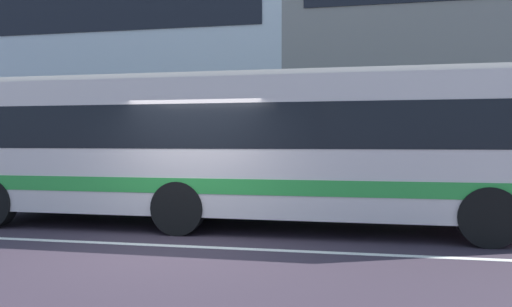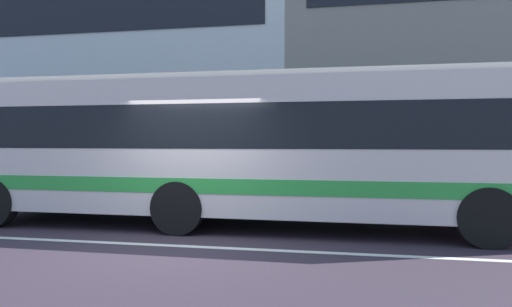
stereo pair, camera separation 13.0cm
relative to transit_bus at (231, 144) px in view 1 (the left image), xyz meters
name	(u,v)px [view 1 (the left image)]	position (x,y,z in m)	size (l,w,h in m)	color
ground_plane	(178,246)	(-0.37, -2.10, -1.68)	(160.00, 160.00, 0.00)	#352B36
lane_centre_line	(178,246)	(-0.37, -2.10, -1.67)	(60.00, 0.16, 0.01)	silver
hedge_row_far	(207,187)	(-1.54, 3.37, -1.20)	(23.65, 1.10, 0.94)	#255125
apartment_block_left	(110,47)	(-9.30, 12.66, 4.67)	(18.31, 8.75, 12.68)	silver
transit_bus	(231,144)	(0.00, 0.00, 0.00)	(11.35, 2.69, 3.03)	beige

